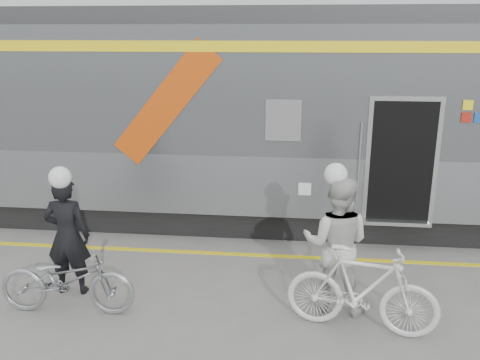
# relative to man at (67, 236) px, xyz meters

# --- Properties ---
(ground) EXTENTS (90.00, 90.00, 0.00)m
(ground) POSITION_rel_man_xyz_m (1.67, -0.61, -0.88)
(ground) COLOR slate
(ground) RESTS_ON ground
(train) EXTENTS (24.00, 3.17, 4.10)m
(train) POSITION_rel_man_xyz_m (2.80, 3.58, 1.17)
(train) COLOR black
(train) RESTS_ON ground
(safety_strip) EXTENTS (24.00, 0.12, 0.01)m
(safety_strip) POSITION_rel_man_xyz_m (1.67, 1.54, -0.88)
(safety_strip) COLOR yellow
(safety_strip) RESTS_ON ground
(man) EXTENTS (0.66, 0.45, 1.76)m
(man) POSITION_rel_man_xyz_m (0.00, 0.00, 0.00)
(man) COLOR black
(man) RESTS_ON ground
(bicycle_left) EXTENTS (1.87, 0.72, 0.97)m
(bicycle_left) POSITION_rel_man_xyz_m (0.20, -0.55, -0.40)
(bicycle_left) COLOR #929699
(bicycle_left) RESTS_ON ground
(woman) EXTENTS (1.04, 0.88, 1.89)m
(woman) POSITION_rel_man_xyz_m (3.79, -0.02, 0.06)
(woman) COLOR beige
(woman) RESTS_ON ground
(bicycle_right) EXTENTS (1.98, 0.90, 1.15)m
(bicycle_right) POSITION_rel_man_xyz_m (4.09, -0.57, -0.31)
(bicycle_right) COLOR silver
(bicycle_right) RESTS_ON ground
(helmet_man) EXTENTS (0.31, 0.31, 0.31)m
(helmet_man) POSITION_rel_man_xyz_m (0.00, 0.00, 1.04)
(helmet_man) COLOR white
(helmet_man) RESTS_ON man
(helmet_woman) EXTENTS (0.30, 0.30, 0.30)m
(helmet_woman) POSITION_rel_man_xyz_m (3.79, -0.02, 1.16)
(helmet_woman) COLOR white
(helmet_woman) RESTS_ON woman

